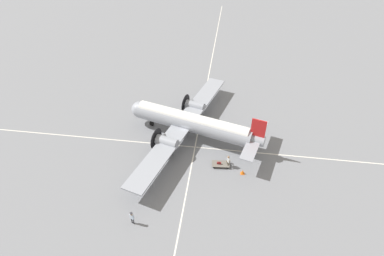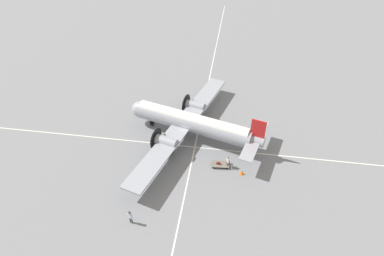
% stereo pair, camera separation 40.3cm
% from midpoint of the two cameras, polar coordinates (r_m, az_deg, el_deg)
% --- Properties ---
extents(ground_plane, '(300.00, 300.00, 0.00)m').
position_cam_midpoint_polar(ground_plane, '(40.11, 0.29, -1.70)').
color(ground_plane, slate).
extents(apron_line_eastwest, '(120.00, 0.16, 0.01)m').
position_cam_midpoint_polar(apron_line_eastwest, '(38.63, -0.13, -3.56)').
color(apron_line_eastwest, silver).
rests_on(apron_line_eastwest, ground_plane).
extents(apron_line_northsouth, '(0.16, 120.00, 0.01)m').
position_cam_midpoint_polar(apron_line_northsouth, '(40.04, 1.22, -1.79)').
color(apron_line_northsouth, silver).
rests_on(apron_line_northsouth, ground_plane).
extents(airliner_main, '(18.51, 24.94, 5.36)m').
position_cam_midpoint_polar(airliner_main, '(38.75, -0.19, 1.15)').
color(airliner_main, '#9399A3').
rests_on(airliner_main, ground_plane).
extents(crew_foreground, '(0.52, 0.35, 1.63)m').
position_cam_midpoint_polar(crew_foreground, '(30.82, -11.31, -16.16)').
color(crew_foreground, '#2D2D33').
rests_on(crew_foreground, ground_plane).
extents(passenger_boarding, '(0.30, 0.54, 1.66)m').
position_cam_midpoint_polar(passenger_boarding, '(35.57, 7.13, -6.18)').
color(passenger_boarding, '#473D2D').
rests_on(passenger_boarding, ground_plane).
extents(suitcase_near_door, '(0.51, 0.17, 0.63)m').
position_cam_midpoint_polar(suitcase_near_door, '(36.05, 5.37, -6.89)').
color(suitcase_near_door, maroon).
rests_on(suitcase_near_door, ground_plane).
extents(suitcase_upright_spare, '(0.44, 0.19, 0.54)m').
position_cam_midpoint_polar(suitcase_upright_spare, '(36.48, 7.14, -6.48)').
color(suitcase_upright_spare, brown).
rests_on(suitcase_upright_spare, ground_plane).
extents(baggage_cart, '(2.19, 1.32, 0.56)m').
position_cam_midpoint_polar(baggage_cart, '(36.10, 5.75, -6.88)').
color(baggage_cart, '#6B665B').
rests_on(baggage_cart, ground_plane).
extents(traffic_cone, '(0.46, 0.46, 0.60)m').
position_cam_midpoint_polar(traffic_cone, '(35.50, 9.82, -8.33)').
color(traffic_cone, orange).
rests_on(traffic_cone, ground_plane).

